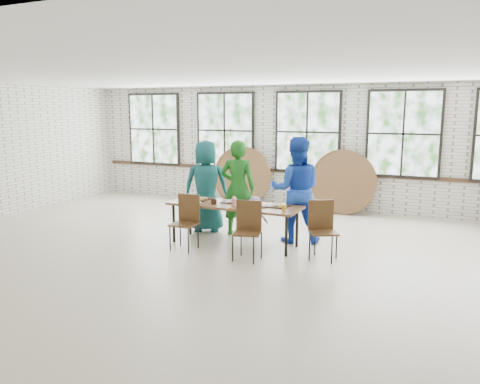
% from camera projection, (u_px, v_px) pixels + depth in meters
% --- Properties ---
extents(room, '(12.00, 12.00, 12.00)m').
position_uv_depth(room, '(307.00, 134.00, 11.28)').
color(room, '#BFB298').
rests_on(room, ground).
extents(dining_table, '(2.42, 0.87, 0.74)m').
position_uv_depth(dining_table, '(234.00, 207.00, 8.34)').
color(dining_table, brown).
rests_on(dining_table, ground).
extents(chair_near_left, '(0.43, 0.41, 0.95)m').
position_uv_depth(chair_near_left, '(187.00, 217.00, 8.13)').
color(chair_near_left, '#4C3219').
rests_on(chair_near_left, ground).
extents(chair_near_right, '(0.51, 0.50, 0.95)m').
position_uv_depth(chair_near_right, '(248.00, 225.00, 7.57)').
color(chair_near_right, '#4C3219').
rests_on(chair_near_right, ground).
extents(chair_spare, '(0.56, 0.56, 0.95)m').
position_uv_depth(chair_spare, '(322.00, 225.00, 7.60)').
color(chair_spare, '#4C3219').
rests_on(chair_spare, ground).
extents(adult_teal, '(1.04, 0.86, 1.82)m').
position_uv_depth(adult_teal, '(206.00, 186.00, 9.25)').
color(adult_teal, '#195F5B').
rests_on(adult_teal, ground).
extents(adult_green, '(0.74, 0.56, 1.84)m').
position_uv_depth(adult_green, '(238.00, 188.00, 8.97)').
color(adult_green, '#1A611A').
rests_on(adult_green, ground).
extents(toddler, '(0.57, 0.44, 0.78)m').
position_uv_depth(toddler, '(254.00, 216.00, 8.92)').
color(toddler, '#151A43').
rests_on(toddler, ground).
extents(adult_blue, '(1.12, 0.99, 1.93)m').
position_uv_depth(adult_blue, '(296.00, 190.00, 8.50)').
color(adult_blue, blue).
rests_on(adult_blue, ground).
extents(tabletop_clutter, '(2.05, 0.65, 0.11)m').
position_uv_depth(tabletop_clutter, '(239.00, 203.00, 8.26)').
color(tabletop_clutter, black).
rests_on(tabletop_clutter, dining_table).
extents(round_tops_leaning, '(4.18, 0.41, 1.50)m').
position_uv_depth(round_tops_leaning, '(290.00, 179.00, 11.43)').
color(round_tops_leaning, brown).
rests_on(round_tops_leaning, ground).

